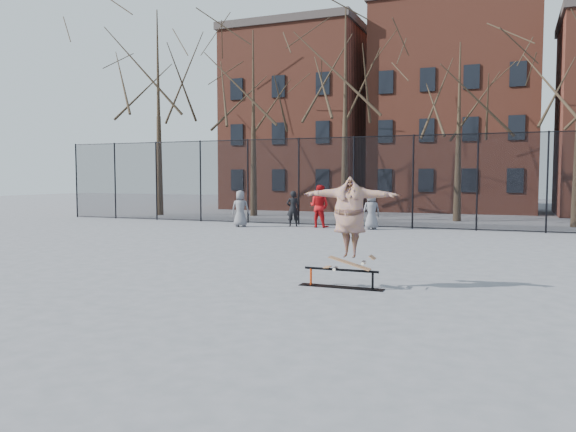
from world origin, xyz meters
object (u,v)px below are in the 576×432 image
at_px(skate_rail, 341,280).
at_px(bystander_red, 319,206).
at_px(bystander_grey, 240,209).
at_px(bystander_extra, 371,211).
at_px(skateboard, 349,266).
at_px(bystander_black, 293,209).
at_px(skater, 350,224).

distance_m(skate_rail, bystander_red, 13.34).
height_order(bystander_grey, bystander_extra, bystander_grey).
bearing_deg(skateboard, bystander_grey, 125.54).
bearing_deg(bystander_grey, bystander_red, -176.92).
relative_size(skate_rail, bystander_extra, 1.09).
height_order(skateboard, bystander_black, bystander_black).
bearing_deg(bystander_black, bystander_red, 156.49).
xyz_separation_m(bystander_red, bystander_extra, (2.32, -0.06, -0.14)).
bearing_deg(skateboard, bystander_black, 116.04).
xyz_separation_m(skateboard, skater, (0.00, 0.00, 0.85)).
relative_size(bystander_grey, bystander_red, 0.87).
bearing_deg(skate_rail, bystander_grey, 124.98).
distance_m(bystander_grey, bystander_red, 3.49).
bearing_deg(bystander_extra, bystander_black, -35.39).
height_order(skateboard, skater, skater).
bearing_deg(bystander_black, skateboard, 92.53).
xyz_separation_m(skateboard, bystander_grey, (-8.21, 11.49, 0.37)).
distance_m(bystander_grey, bystander_extra, 5.75).
xyz_separation_m(skateboard, bystander_black, (-6.09, 12.47, 0.36)).
relative_size(skate_rail, bystander_red, 0.93).
bearing_deg(bystander_grey, skater, 112.40).
bearing_deg(skateboard, skate_rail, -180.00).
bearing_deg(bystander_extra, skate_rail, 66.39).
xyz_separation_m(skater, bystander_grey, (-8.21, 11.49, -0.48)).
distance_m(skate_rail, skater, 1.15).
distance_m(skate_rail, bystander_grey, 14.04).
height_order(bystander_grey, bystander_black, bystander_grey).
xyz_separation_m(skateboard, bystander_red, (-4.86, 12.47, 0.49)).
bearing_deg(skateboard, bystander_red, 111.29).
height_order(skate_rail, skater, skater).
xyz_separation_m(skate_rail, bystander_extra, (-2.37, 12.40, 0.64)).
xyz_separation_m(skateboard, bystander_extra, (-2.54, 12.40, 0.35)).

